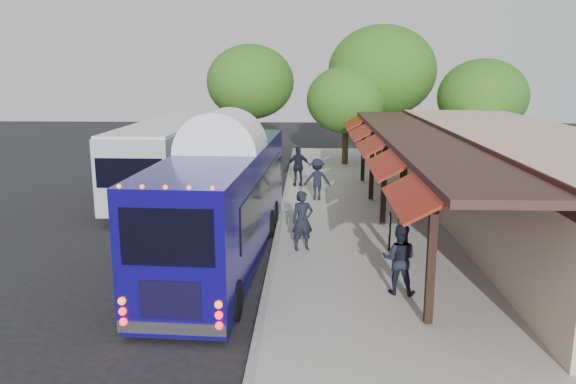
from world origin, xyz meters
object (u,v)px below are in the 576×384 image
(ped_a, at_px, (303,221))
(ped_d, at_px, (317,179))
(ped_c, at_px, (298,166))
(city_bus, at_px, (174,153))
(ped_b, at_px, (399,259))
(coach_bus, at_px, (224,197))
(sign_board, at_px, (390,226))

(ped_a, bearing_deg, ped_d, 67.12)
(ped_c, bearing_deg, city_bus, -4.11)
(ped_a, height_order, ped_b, ped_a)
(coach_bus, xyz_separation_m, city_bus, (-3.74, 9.30, -0.09))
(ped_d, bearing_deg, coach_bus, 62.14)
(ped_c, relative_size, ped_d, 1.07)
(ped_b, height_order, ped_d, ped_b)
(city_bus, xyz_separation_m, ped_a, (6.12, -8.82, -0.77))
(city_bus, relative_size, ped_a, 6.68)
(city_bus, relative_size, ped_c, 6.55)
(coach_bus, xyz_separation_m, sign_board, (5.09, 0.49, -0.99))
(ped_d, bearing_deg, ped_c, -79.58)
(coach_bus, xyz_separation_m, ped_c, (2.05, 10.23, -0.83))
(ped_c, xyz_separation_m, sign_board, (3.04, -9.74, -0.16))
(coach_bus, distance_m, sign_board, 5.21)
(coach_bus, height_order, city_bus, coach_bus)
(ped_a, xyz_separation_m, ped_c, (-0.33, 9.75, 0.02))
(city_bus, height_order, ped_d, city_bus)
(ped_b, height_order, ped_c, ped_c)
(ped_c, distance_m, ped_d, 3.01)
(coach_bus, height_order, ped_b, coach_bus)
(city_bus, distance_m, ped_b, 14.95)
(city_bus, bearing_deg, ped_c, 10.09)
(ped_a, relative_size, ped_b, 1.04)
(ped_b, bearing_deg, ped_a, -39.39)
(ped_b, bearing_deg, city_bus, -40.37)
(ped_d, relative_size, sign_board, 1.51)
(ped_a, bearing_deg, city_bus, 106.31)
(ped_a, xyz_separation_m, sign_board, (2.71, 0.01, -0.14))
(ped_b, bearing_deg, coach_bus, -16.42)
(ped_b, distance_m, sign_board, 3.41)
(city_bus, height_order, ped_a, city_bus)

